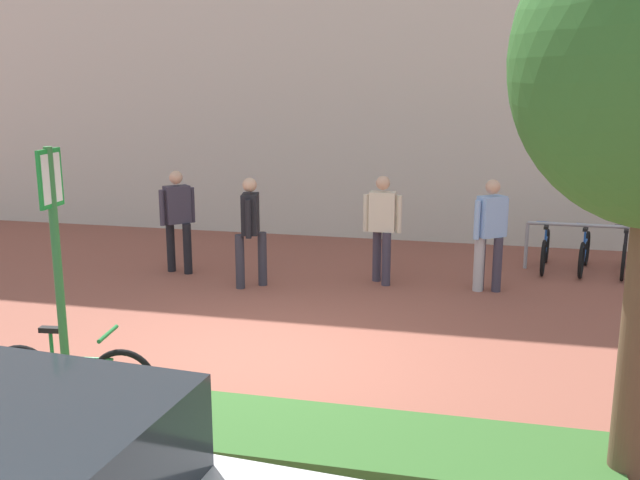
{
  "coord_description": "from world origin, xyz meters",
  "views": [
    {
      "loc": [
        2.43,
        -7.3,
        3.12
      ],
      "look_at": [
        0.31,
        1.8,
        1.03
      ],
      "focal_mm": 39.41,
      "sensor_mm": 36.0,
      "label": 1
    }
  ],
  "objects_px": {
    "bike_at_sign": "(73,378)",
    "person_casual_tan": "(382,223)",
    "bike_rack_cluster": "(624,254)",
    "bollard_steel": "(479,262)",
    "parking_sign_post": "(56,247)",
    "person_suited_dark": "(178,215)",
    "person_suited_navy": "(250,225)",
    "person_shirt_white": "(491,228)"
  },
  "relations": [
    {
      "from": "bike_rack_cluster",
      "to": "bollard_steel",
      "type": "bearing_deg",
      "value": -146.7
    },
    {
      "from": "person_suited_navy",
      "to": "bike_rack_cluster",
      "type": "bearing_deg",
      "value": 20.12
    },
    {
      "from": "person_suited_dark",
      "to": "person_casual_tan",
      "type": "relative_size",
      "value": 1.0
    },
    {
      "from": "bike_rack_cluster",
      "to": "bollard_steel",
      "type": "relative_size",
      "value": 3.57
    },
    {
      "from": "bollard_steel",
      "to": "person_shirt_white",
      "type": "xyz_separation_m",
      "value": [
        0.15,
        0.04,
        0.53
      ]
    },
    {
      "from": "parking_sign_post",
      "to": "person_suited_dark",
      "type": "xyz_separation_m",
      "value": [
        -1.17,
        5.13,
        -0.7
      ]
    },
    {
      "from": "bollard_steel",
      "to": "person_casual_tan",
      "type": "xyz_separation_m",
      "value": [
        -1.51,
        0.08,
        0.53
      ]
    },
    {
      "from": "bollard_steel",
      "to": "person_shirt_white",
      "type": "relative_size",
      "value": 0.52
    },
    {
      "from": "parking_sign_post",
      "to": "person_shirt_white",
      "type": "distance_m",
      "value": 6.54
    },
    {
      "from": "parking_sign_post",
      "to": "person_suited_navy",
      "type": "xyz_separation_m",
      "value": [
        0.28,
        4.6,
        -0.7
      ]
    },
    {
      "from": "person_suited_dark",
      "to": "person_casual_tan",
      "type": "distance_m",
      "value": 3.4
    },
    {
      "from": "parking_sign_post",
      "to": "bike_at_sign",
      "type": "height_order",
      "value": "parking_sign_post"
    },
    {
      "from": "parking_sign_post",
      "to": "bollard_steel",
      "type": "distance_m",
      "value": 6.5
    },
    {
      "from": "person_suited_dark",
      "to": "bollard_steel",
      "type": "bearing_deg",
      "value": 0.57
    },
    {
      "from": "person_suited_navy",
      "to": "bollard_steel",
      "type": "bearing_deg",
      "value": 9.57
    },
    {
      "from": "bike_rack_cluster",
      "to": "person_suited_navy",
      "type": "xyz_separation_m",
      "value": [
        -5.81,
        -2.13,
        0.64
      ]
    },
    {
      "from": "parking_sign_post",
      "to": "person_suited_navy",
      "type": "relative_size",
      "value": 1.5
    },
    {
      "from": "person_suited_dark",
      "to": "person_casual_tan",
      "type": "xyz_separation_m",
      "value": [
        3.4,
        0.13,
        0.0
      ]
    },
    {
      "from": "bike_at_sign",
      "to": "person_suited_dark",
      "type": "distance_m",
      "value": 5.16
    },
    {
      "from": "bollard_steel",
      "to": "person_casual_tan",
      "type": "distance_m",
      "value": 1.6
    },
    {
      "from": "bike_rack_cluster",
      "to": "person_suited_dark",
      "type": "relative_size",
      "value": 1.87
    },
    {
      "from": "bike_at_sign",
      "to": "person_casual_tan",
      "type": "relative_size",
      "value": 0.97
    },
    {
      "from": "bollard_steel",
      "to": "bike_rack_cluster",
      "type": "bearing_deg",
      "value": 33.3
    },
    {
      "from": "bike_at_sign",
      "to": "bollard_steel",
      "type": "height_order",
      "value": "bollard_steel"
    },
    {
      "from": "person_casual_tan",
      "to": "bike_at_sign",
      "type": "bearing_deg",
      "value": -113.74
    },
    {
      "from": "person_suited_dark",
      "to": "person_suited_navy",
      "type": "bearing_deg",
      "value": -20.21
    },
    {
      "from": "bike_rack_cluster",
      "to": "person_shirt_white",
      "type": "distance_m",
      "value": 2.74
    },
    {
      "from": "bike_rack_cluster",
      "to": "person_suited_dark",
      "type": "xyz_separation_m",
      "value": [
        -7.26,
        -1.59,
        0.64
      ]
    },
    {
      "from": "person_suited_dark",
      "to": "person_suited_navy",
      "type": "relative_size",
      "value": 1.0
    },
    {
      "from": "person_suited_navy",
      "to": "person_shirt_white",
      "type": "distance_m",
      "value": 3.66
    },
    {
      "from": "person_suited_navy",
      "to": "person_casual_tan",
      "type": "height_order",
      "value": "same"
    },
    {
      "from": "parking_sign_post",
      "to": "bollard_steel",
      "type": "relative_size",
      "value": 2.87
    },
    {
      "from": "bike_rack_cluster",
      "to": "bollard_steel",
      "type": "height_order",
      "value": "bollard_steel"
    },
    {
      "from": "bike_at_sign",
      "to": "person_suited_dark",
      "type": "xyz_separation_m",
      "value": [
        -1.14,
        5.0,
        0.63
      ]
    },
    {
      "from": "parking_sign_post",
      "to": "person_suited_navy",
      "type": "bearing_deg",
      "value": 86.56
    },
    {
      "from": "person_suited_navy",
      "to": "parking_sign_post",
      "type": "bearing_deg",
      "value": -93.44
    },
    {
      "from": "bike_at_sign",
      "to": "person_casual_tan",
      "type": "distance_m",
      "value": 5.64
    },
    {
      "from": "bike_rack_cluster",
      "to": "person_casual_tan",
      "type": "xyz_separation_m",
      "value": [
        -3.86,
        -1.46,
        0.64
      ]
    },
    {
      "from": "bike_rack_cluster",
      "to": "person_casual_tan",
      "type": "height_order",
      "value": "person_casual_tan"
    },
    {
      "from": "bike_rack_cluster",
      "to": "bollard_steel",
      "type": "xyz_separation_m",
      "value": [
        -2.35,
        -1.54,
        0.1
      ]
    },
    {
      "from": "person_shirt_white",
      "to": "person_suited_dark",
      "type": "bearing_deg",
      "value": -179.0
    },
    {
      "from": "person_suited_navy",
      "to": "person_shirt_white",
      "type": "relative_size",
      "value": 1.0
    }
  ]
}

